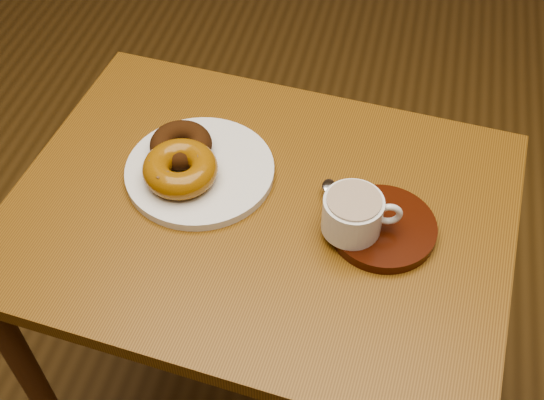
% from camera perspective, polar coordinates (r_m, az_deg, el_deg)
% --- Properties ---
extents(ground, '(6.00, 6.00, 0.00)m').
position_cam_1_polar(ground, '(1.79, 0.72, -14.03)').
color(ground, brown).
rests_on(ground, ground).
extents(cafe_table, '(0.85, 0.67, 0.75)m').
position_cam_1_polar(cafe_table, '(1.19, -0.94, -4.27)').
color(cafe_table, brown).
rests_on(cafe_table, ground).
extents(donut_plate, '(0.25, 0.25, 0.02)m').
position_cam_1_polar(donut_plate, '(1.15, -6.05, 2.46)').
color(donut_plate, silver).
rests_on(donut_plate, cafe_table).
extents(donut_cinnamon, '(0.12, 0.12, 0.04)m').
position_cam_1_polar(donut_cinnamon, '(1.16, -7.62, 4.61)').
color(donut_cinnamon, '#361C0A').
rests_on(donut_cinnamon, donut_plate).
extents(donut_caramel, '(0.16, 0.16, 0.05)m').
position_cam_1_polar(donut_caramel, '(1.11, -7.69, 2.62)').
color(donut_caramel, '#8C580F').
rests_on(donut_caramel, donut_plate).
extents(saucer, '(0.17, 0.17, 0.02)m').
position_cam_1_polar(saucer, '(1.07, 9.25, -2.30)').
color(saucer, '#351207').
rests_on(saucer, cafe_table).
extents(coffee_cup, '(0.12, 0.09, 0.06)m').
position_cam_1_polar(coffee_cup, '(1.03, 6.84, -1.15)').
color(coffee_cup, silver).
rests_on(coffee_cup, saucer).
extents(teaspoon, '(0.02, 0.10, 0.01)m').
position_cam_1_polar(teaspoon, '(1.10, 4.70, 0.87)').
color(teaspoon, silver).
rests_on(teaspoon, saucer).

